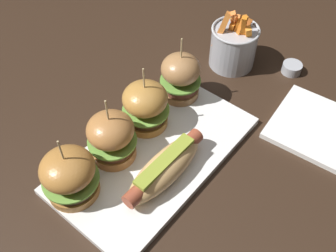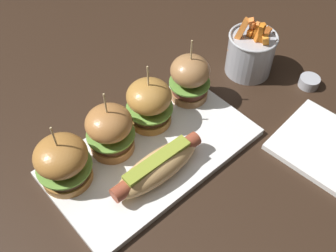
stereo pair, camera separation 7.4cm
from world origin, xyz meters
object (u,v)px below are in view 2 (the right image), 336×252
at_px(sauce_ramekin, 309,82).
at_px(side_plate, 323,145).
at_px(platter_main, 153,152).
at_px(slider_far_left, 63,162).
at_px(slider_center_left, 110,130).
at_px(fries_bucket, 251,52).
at_px(slider_far_right, 190,78).
at_px(hot_dog, 157,167).
at_px(slider_center_right, 149,103).

bearing_deg(sauce_ramekin, side_plate, -135.64).
distance_m(platter_main, slider_far_left, 0.17).
distance_m(platter_main, slider_center_left, 0.10).
bearing_deg(slider_far_left, fries_bucket, -1.87).
relative_size(slider_far_right, sauce_ramekin, 3.25).
bearing_deg(platter_main, fries_bucket, 6.85).
distance_m(slider_far_left, sauce_ramekin, 0.57).
bearing_deg(slider_far_left, hot_dog, -39.90).
relative_size(slider_far_left, slider_center_right, 0.97).
bearing_deg(fries_bucket, slider_center_left, 177.40).
bearing_deg(side_plate, fries_bucket, 75.80).
height_order(hot_dog, slider_center_left, slider_center_left).
height_order(hot_dog, slider_center_right, slider_center_right).
bearing_deg(slider_center_right, slider_far_left, -177.99).
distance_m(slider_center_left, sauce_ramekin, 0.47).
xyz_separation_m(hot_dog, slider_center_right, (0.08, 0.11, 0.02)).
bearing_deg(platter_main, hot_dog, -120.67).
bearing_deg(platter_main, slider_far_right, 21.30).
bearing_deg(slider_center_left, platter_main, -46.96).
bearing_deg(side_plate, slider_center_left, 139.68).
distance_m(platter_main, hot_dog, 0.07).
bearing_deg(hot_dog, slider_far_right, 30.89).
bearing_deg(slider_far_right, slider_far_left, -178.99).
bearing_deg(slider_far_left, platter_main, -19.49).
bearing_deg(sauce_ramekin, fries_bucket, 116.44).
distance_m(platter_main, slider_center_right, 0.10).
bearing_deg(hot_dog, slider_center_left, 102.21).
height_order(slider_center_left, sauce_ramekin, slider_center_left).
relative_size(slider_far_left, sauce_ramekin, 3.11).
distance_m(hot_dog, sauce_ramekin, 0.42).
bearing_deg(slider_center_left, slider_far_left, -179.16).
xyz_separation_m(hot_dog, side_plate, (0.29, -0.16, -0.03)).
bearing_deg(side_plate, slider_far_left, 147.50).
xyz_separation_m(slider_far_left, sauce_ramekin, (0.55, -0.14, -0.05)).
bearing_deg(slider_far_right, slider_center_right, 179.14).
xyz_separation_m(slider_center_left, sauce_ramekin, (0.44, -0.14, -0.05)).
relative_size(slider_center_left, fries_bucket, 0.99).
distance_m(slider_far_right, sauce_ramekin, 0.28).
relative_size(slider_far_right, fries_bucket, 1.00).
distance_m(platter_main, slider_far_right, 0.18).
height_order(fries_bucket, side_plate, fries_bucket).
xyz_separation_m(slider_far_right, side_plate, (0.11, -0.27, -0.06)).
relative_size(platter_main, slider_far_right, 2.74).
height_order(slider_far_right, fries_bucket, slider_far_right).
height_order(platter_main, sauce_ramekin, sauce_ramekin).
height_order(platter_main, slider_center_left, slider_center_left).
relative_size(fries_bucket, sauce_ramekin, 3.23).
bearing_deg(platter_main, sauce_ramekin, -12.69).
distance_m(slider_center_right, slider_far_right, 0.11).
bearing_deg(side_plate, slider_far_right, 111.70).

